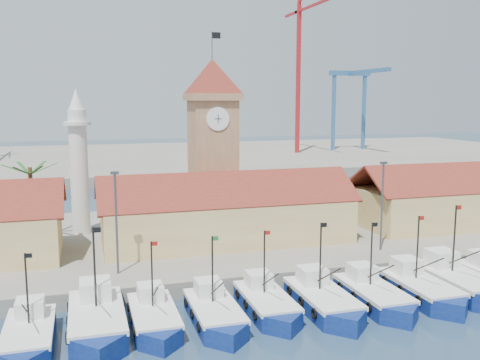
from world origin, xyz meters
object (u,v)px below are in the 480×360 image
object	(u,v)px
boat_0	(29,338)
boat_5	(324,302)
minaret	(79,162)
clock_tower	(213,140)

from	to	relation	value
boat_0	boat_5	distance (m)	21.78
minaret	clock_tower	bearing A→B (deg)	-7.61
boat_0	clock_tower	size ratio (longest dim) A/B	0.39
boat_5	clock_tower	world-z (taller)	clock_tower
boat_0	clock_tower	world-z (taller)	clock_tower
minaret	boat_0	bearing A→B (deg)	-97.88
boat_0	minaret	distance (m)	27.51
clock_tower	minaret	world-z (taller)	clock_tower
boat_0	boat_5	xyz separation A→B (m)	(21.78, 0.06, 0.07)
boat_5	minaret	distance (m)	32.73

